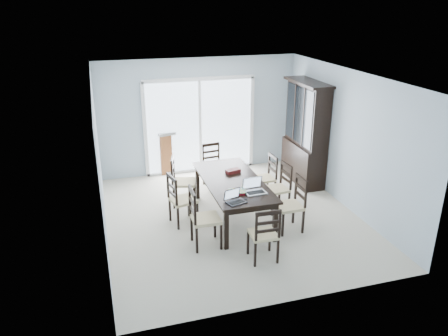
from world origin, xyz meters
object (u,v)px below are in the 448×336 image
at_px(chair_left_mid, 178,194).
at_px(chair_end_far, 213,160).
at_px(chair_right_far, 268,172).
at_px(cell_phone, 244,199).
at_px(chair_left_near, 200,212).
at_px(laptop_dark, 236,200).
at_px(hot_tub, 183,139).
at_px(chair_left_far, 179,176).
at_px(dining_table, 233,184).
at_px(chair_end_near, 265,229).
at_px(chair_right_near, 295,198).
at_px(chair_right_mid, 281,182).
at_px(game_box, 233,171).
at_px(laptop_silver, 255,190).
at_px(china_hutch, 305,134).

xyz_separation_m(chair_left_mid, chair_end_far, (1.04, 1.54, -0.02)).
bearing_deg(chair_end_far, chair_right_far, 126.23).
bearing_deg(cell_phone, chair_left_near, -148.59).
distance_m(chair_left_mid, laptop_dark, 1.23).
xyz_separation_m(chair_right_far, hot_tub, (-1.17, 2.78, -0.05)).
relative_size(chair_left_far, cell_phone, 11.14).
xyz_separation_m(dining_table, chair_end_near, (0.03, -1.52, -0.11)).
relative_size(chair_left_near, chair_right_near, 1.05).
distance_m(chair_right_mid, game_box, 0.93).
relative_size(chair_end_far, laptop_silver, 2.89).
relative_size(chair_left_mid, laptop_silver, 2.99).
height_order(dining_table, game_box, game_box).
xyz_separation_m(dining_table, chair_right_far, (0.94, 0.65, -0.13)).
relative_size(china_hutch, chair_end_far, 2.08).
bearing_deg(chair_left_mid, dining_table, 74.99).
height_order(chair_right_near, chair_end_far, chair_right_near).
bearing_deg(chair_left_far, game_box, 76.74).
distance_m(dining_table, cell_phone, 0.81).
height_order(china_hutch, chair_right_mid, china_hutch).
bearing_deg(laptop_silver, cell_phone, -149.47).
bearing_deg(chair_left_mid, chair_left_near, 0.51).
distance_m(china_hutch, laptop_dark, 3.12).
distance_m(chair_right_far, chair_end_near, 2.35).
bearing_deg(chair_right_far, game_box, 107.77).
relative_size(china_hutch, chair_right_mid, 2.07).
bearing_deg(chair_left_near, dining_table, 135.24).
relative_size(laptop_dark, game_box, 1.29).
xyz_separation_m(chair_end_near, chair_end_far, (0.02, 3.10, -0.00)).
xyz_separation_m(chair_left_near, chair_end_far, (0.85, 2.37, -0.06)).
bearing_deg(chair_end_near, dining_table, 93.36).
bearing_deg(chair_right_near, laptop_dark, 99.45).
bearing_deg(game_box, chair_left_mid, -165.33).
distance_m(china_hutch, chair_right_far, 1.34).
relative_size(laptop_silver, hot_tub, 0.16).
xyz_separation_m(chair_left_near, hot_tub, (0.57, 4.21, -0.13)).
xyz_separation_m(chair_left_near, chair_right_mid, (1.78, 0.86, -0.06)).
relative_size(dining_table, chair_right_mid, 2.07).
distance_m(chair_left_far, cell_phone, 1.81).
bearing_deg(cell_phone, game_box, 114.27).
bearing_deg(chair_left_far, chair_right_mid, 82.25).
bearing_deg(chair_right_far, chair_end_far, 40.69).
distance_m(chair_right_far, cell_phone, 1.78).
distance_m(china_hutch, chair_left_far, 2.91).
distance_m(chair_left_mid, chair_left_far, 0.81).
bearing_deg(chair_right_near, chair_right_far, -2.93).
bearing_deg(china_hutch, chair_right_far, -150.78).
xyz_separation_m(chair_right_far, laptop_dark, (-1.17, -1.54, 0.25)).
height_order(chair_left_near, chair_end_far, chair_left_near).
relative_size(laptop_dark, cell_phone, 3.39).
distance_m(chair_end_far, game_box, 1.27).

